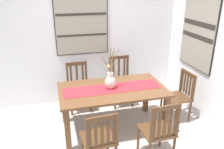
{
  "coord_description": "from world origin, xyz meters",
  "views": [
    {
      "loc": [
        -0.65,
        -2.56,
        2.3
      ],
      "look_at": [
        0.21,
        0.69,
        0.95
      ],
      "focal_mm": 36.87,
      "sensor_mm": 36.0,
      "label": 1
    }
  ],
  "objects_px": {
    "chair_1": "(99,139)",
    "chair_4": "(159,130)",
    "chair_3": "(180,95)",
    "painting_on_back_wall": "(82,25)",
    "dining_table": "(112,94)",
    "centerpiece_vase": "(110,81)",
    "painting_on_side_wall": "(198,33)",
    "chair_0": "(78,86)",
    "chair_2": "(121,81)"
  },
  "relations": [
    {
      "from": "dining_table",
      "to": "painting_on_side_wall",
      "type": "bearing_deg",
      "value": 8.54
    },
    {
      "from": "chair_2",
      "to": "chair_1",
      "type": "bearing_deg",
      "value": -115.16
    },
    {
      "from": "centerpiece_vase",
      "to": "chair_3",
      "type": "bearing_deg",
      "value": -0.31
    },
    {
      "from": "chair_1",
      "to": "painting_on_side_wall",
      "type": "bearing_deg",
      "value": 28.43
    },
    {
      "from": "chair_1",
      "to": "painting_on_back_wall",
      "type": "height_order",
      "value": "painting_on_back_wall"
    },
    {
      "from": "painting_on_back_wall",
      "to": "painting_on_side_wall",
      "type": "xyz_separation_m",
      "value": [
        1.89,
        -0.93,
        -0.08
      ]
    },
    {
      "from": "painting_on_back_wall",
      "to": "painting_on_side_wall",
      "type": "distance_m",
      "value": 2.1
    },
    {
      "from": "dining_table",
      "to": "painting_on_side_wall",
      "type": "relative_size",
      "value": 1.36
    },
    {
      "from": "chair_3",
      "to": "chair_2",
      "type": "bearing_deg",
      "value": 134.57
    },
    {
      "from": "dining_table",
      "to": "chair_0",
      "type": "relative_size",
      "value": 1.86
    },
    {
      "from": "chair_4",
      "to": "painting_on_side_wall",
      "type": "height_order",
      "value": "painting_on_side_wall"
    },
    {
      "from": "dining_table",
      "to": "chair_3",
      "type": "bearing_deg",
      "value": -0.34
    },
    {
      "from": "chair_0",
      "to": "chair_1",
      "type": "height_order",
      "value": "chair_0"
    },
    {
      "from": "centerpiece_vase",
      "to": "painting_on_side_wall",
      "type": "xyz_separation_m",
      "value": [
        1.63,
        0.24,
        0.61
      ]
    },
    {
      "from": "chair_3",
      "to": "painting_on_back_wall",
      "type": "distance_m",
      "value": 2.2
    },
    {
      "from": "painting_on_back_wall",
      "to": "dining_table",
      "type": "bearing_deg",
      "value": -76.11
    },
    {
      "from": "centerpiece_vase",
      "to": "chair_0",
      "type": "distance_m",
      "value": 1.01
    },
    {
      "from": "chair_1",
      "to": "chair_2",
      "type": "relative_size",
      "value": 0.91
    },
    {
      "from": "centerpiece_vase",
      "to": "painting_on_side_wall",
      "type": "height_order",
      "value": "painting_on_side_wall"
    },
    {
      "from": "painting_on_back_wall",
      "to": "chair_3",
      "type": "bearing_deg",
      "value": -37.94
    },
    {
      "from": "chair_2",
      "to": "dining_table",
      "type": "bearing_deg",
      "value": -115.23
    },
    {
      "from": "chair_1",
      "to": "chair_3",
      "type": "distance_m",
      "value": 1.81
    },
    {
      "from": "painting_on_back_wall",
      "to": "chair_2",
      "type": "bearing_deg",
      "value": -26.28
    },
    {
      "from": "dining_table",
      "to": "centerpiece_vase",
      "type": "relative_size",
      "value": 2.5
    },
    {
      "from": "chair_4",
      "to": "painting_on_side_wall",
      "type": "relative_size",
      "value": 0.75
    },
    {
      "from": "chair_0",
      "to": "chair_2",
      "type": "bearing_deg",
      "value": 0.16
    },
    {
      "from": "chair_3",
      "to": "painting_on_side_wall",
      "type": "distance_m",
      "value": 1.11
    },
    {
      "from": "chair_1",
      "to": "chair_0",
      "type": "bearing_deg",
      "value": 92.0
    },
    {
      "from": "dining_table",
      "to": "chair_3",
      "type": "relative_size",
      "value": 1.89
    },
    {
      "from": "dining_table",
      "to": "chair_0",
      "type": "bearing_deg",
      "value": 118.49
    },
    {
      "from": "chair_4",
      "to": "painting_on_back_wall",
      "type": "height_order",
      "value": "painting_on_back_wall"
    },
    {
      "from": "chair_0",
      "to": "chair_2",
      "type": "xyz_separation_m",
      "value": [
        0.84,
        0.0,
        0.02
      ]
    },
    {
      "from": "chair_4",
      "to": "painting_on_side_wall",
      "type": "distance_m",
      "value": 1.92
    },
    {
      "from": "centerpiece_vase",
      "to": "chair_4",
      "type": "xyz_separation_m",
      "value": [
        0.44,
        -0.89,
        -0.39
      ]
    },
    {
      "from": "centerpiece_vase",
      "to": "painting_on_side_wall",
      "type": "distance_m",
      "value": 1.76
    },
    {
      "from": "chair_0",
      "to": "chair_1",
      "type": "distance_m",
      "value": 1.67
    },
    {
      "from": "chair_2",
      "to": "painting_on_side_wall",
      "type": "relative_size",
      "value": 0.78
    },
    {
      "from": "chair_1",
      "to": "painting_on_back_wall",
      "type": "xyz_separation_m",
      "value": [
        0.1,
        2.0,
        1.1
      ]
    },
    {
      "from": "dining_table",
      "to": "centerpiece_vase",
      "type": "height_order",
      "value": "centerpiece_vase"
    },
    {
      "from": "dining_table",
      "to": "chair_2",
      "type": "bearing_deg",
      "value": 64.77
    },
    {
      "from": "dining_table",
      "to": "chair_2",
      "type": "height_order",
      "value": "chair_2"
    },
    {
      "from": "centerpiece_vase",
      "to": "painting_on_back_wall",
      "type": "height_order",
      "value": "painting_on_back_wall"
    },
    {
      "from": "dining_table",
      "to": "chair_3",
      "type": "height_order",
      "value": "chair_3"
    },
    {
      "from": "chair_1",
      "to": "chair_4",
      "type": "relative_size",
      "value": 0.95
    },
    {
      "from": "chair_4",
      "to": "dining_table",
      "type": "bearing_deg",
      "value": 114.49
    },
    {
      "from": "chair_4",
      "to": "painting_on_side_wall",
      "type": "bearing_deg",
      "value": 43.33
    },
    {
      "from": "chair_2",
      "to": "painting_on_back_wall",
      "type": "bearing_deg",
      "value": 153.72
    },
    {
      "from": "chair_2",
      "to": "chair_4",
      "type": "xyz_separation_m",
      "value": [
        0.01,
        -1.72,
        -0.0
      ]
    },
    {
      "from": "centerpiece_vase",
      "to": "painting_on_side_wall",
      "type": "bearing_deg",
      "value": 8.38
    },
    {
      "from": "chair_3",
      "to": "chair_1",
      "type": "bearing_deg",
      "value": -152.74
    }
  ]
}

